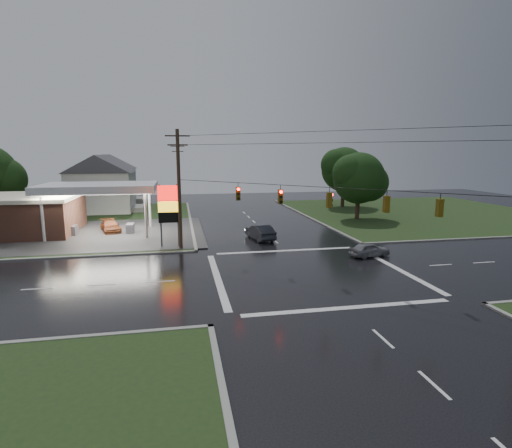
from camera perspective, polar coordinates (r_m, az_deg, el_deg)
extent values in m
plane|color=black|center=(30.56, 7.76, -6.91)|extent=(120.00, 120.00, 0.00)
cube|color=#1D3216|center=(56.80, -27.67, 0.00)|extent=(36.00, 36.00, 0.08)
cube|color=#1D3216|center=(64.94, 22.33, 1.55)|extent=(36.00, 36.00, 0.08)
cube|color=#2D2D2D|center=(47.64, -23.47, -1.37)|extent=(26.00, 18.00, 0.02)
cube|color=brown|center=(51.20, -30.80, 0.96)|extent=(12.00, 10.00, 4.00)
cube|color=beige|center=(50.96, -31.02, 3.29)|extent=(12.40, 10.40, 0.40)
cylinder|color=silver|center=(45.17, -28.20, 0.78)|extent=(0.30, 0.30, 5.00)
cylinder|color=silver|center=(43.25, -15.45, 1.26)|extent=(0.30, 0.30, 5.00)
cylinder|color=silver|center=(50.87, -26.24, 1.86)|extent=(0.30, 0.30, 5.00)
cylinder|color=silver|center=(49.18, -14.94, 2.32)|extent=(0.30, 0.30, 5.00)
cube|color=silver|center=(46.56, -21.50, 4.88)|extent=(12.00, 8.00, 0.80)
cube|color=white|center=(46.59, -21.47, 4.36)|extent=(11.40, 7.40, 0.04)
cube|color=#59595E|center=(47.79, -24.67, -0.86)|extent=(0.80, 1.60, 1.10)
cube|color=#59595E|center=(46.72, -17.51, -0.63)|extent=(0.80, 1.60, 1.10)
cylinder|color=#59595E|center=(38.63, -13.47, 1.06)|extent=(0.16, 0.16, 6.00)
cylinder|color=#59595E|center=(38.59, -11.10, 1.15)|extent=(0.16, 0.16, 6.00)
cube|color=red|center=(38.32, -12.41, 4.35)|extent=(2.00, 0.35, 1.40)
cube|color=yellow|center=(38.47, -12.33, 2.43)|extent=(2.00, 0.35, 1.00)
cube|color=black|center=(38.62, -12.28, 0.96)|extent=(2.00, 0.35, 1.00)
cylinder|color=#382619|center=(37.29, -10.92, 4.71)|extent=(0.32, 0.32, 11.00)
cube|color=#382619|center=(37.16, -11.18, 12.26)|extent=(2.20, 0.12, 0.12)
cube|color=#382619|center=(37.14, -11.14, 11.02)|extent=(1.80, 0.12, 0.12)
cylinder|color=#382619|center=(65.73, -11.01, 6.79)|extent=(0.32, 0.32, 10.50)
cube|color=#382619|center=(65.64, -11.15, 10.84)|extent=(2.20, 0.12, 0.12)
cube|color=#382619|center=(65.63, -11.13, 10.14)|extent=(1.80, 0.12, 0.12)
cube|color=#59470C|center=(32.90, -2.57, 4.36)|extent=(0.34, 0.34, 1.10)
cylinder|color=#FF0C07|center=(32.67, -2.52, 4.98)|extent=(0.22, 0.08, 0.22)
cube|color=#59470C|center=(30.68, 3.50, 3.92)|extent=(0.34, 0.34, 1.10)
cylinder|color=#FF0C07|center=(30.45, 3.60, 4.59)|extent=(0.22, 0.08, 0.22)
cube|color=#59470C|center=(28.86, 10.42, 3.38)|extent=(0.34, 0.34, 1.10)
cylinder|color=#FF0C07|center=(28.89, 10.81, 4.13)|extent=(0.08, 0.22, 0.22)
cube|color=#59470C|center=(27.51, 18.13, 2.71)|extent=(0.34, 0.34, 1.10)
cylinder|color=#FF0C07|center=(27.64, 17.97, 3.55)|extent=(0.22, 0.08, 0.22)
cube|color=#59470C|center=(26.82, 24.75, 2.10)|extent=(0.34, 0.34, 1.10)
cylinder|color=#FF0C07|center=(26.94, 24.57, 2.96)|extent=(0.22, 0.08, 0.22)
cube|color=silver|center=(64.93, -21.16, 4.26)|extent=(9.00, 8.00, 6.00)
cube|color=gray|center=(64.50, -16.38, 2.17)|extent=(1.60, 4.80, 0.80)
cube|color=silver|center=(76.88, -20.36, 5.13)|extent=(9.00, 8.00, 6.00)
cube|color=gray|center=(76.45, -16.32, 3.37)|extent=(1.60, 4.80, 0.80)
sphere|color=black|center=(62.27, -32.37, 5.45)|extent=(5.70, 5.70, 5.70)
cylinder|color=black|center=(55.30, 14.31, 3.21)|extent=(0.56, 0.56, 5.04)
sphere|color=black|center=(55.03, 14.45, 6.37)|extent=(6.80, 6.80, 6.80)
sphere|color=black|center=(56.08, 15.87, 5.73)|extent=(5.10, 5.10, 5.10)
sphere|color=black|center=(54.06, 13.36, 7.12)|extent=(4.76, 4.76, 4.76)
cylinder|color=black|center=(67.38, 12.30, 4.73)|extent=(0.56, 0.56, 5.60)
sphere|color=black|center=(67.15, 12.42, 7.62)|extent=(7.20, 7.20, 7.20)
sphere|color=black|center=(68.19, 13.69, 7.01)|extent=(5.40, 5.40, 5.40)
sphere|color=black|center=(66.20, 11.42, 8.31)|extent=(5.04, 5.04, 5.04)
imported|color=#21232A|center=(41.49, 0.57, -1.14)|extent=(2.56, 5.01, 1.57)
imported|color=gray|center=(36.16, 15.92, -3.51)|extent=(3.83, 2.08, 1.24)
imported|color=#632E16|center=(48.31, -20.07, -0.30)|extent=(3.12, 4.89, 1.32)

